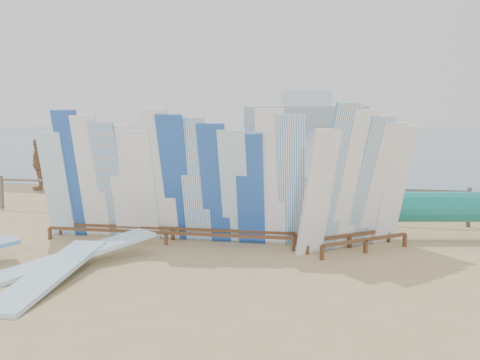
% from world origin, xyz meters
% --- Properties ---
extents(ground, '(160.00, 160.00, 0.00)m').
position_xyz_m(ground, '(0.00, 0.00, 0.00)').
color(ground, tan).
rests_on(ground, ground).
extents(ocean, '(320.00, 240.00, 0.02)m').
position_xyz_m(ocean, '(0.00, 128.00, 0.00)').
color(ocean, slate).
rests_on(ocean, ground).
extents(wet_sand_strip, '(40.00, 2.60, 0.01)m').
position_xyz_m(wet_sand_strip, '(0.00, 7.20, 0.00)').
color(wet_sand_strip, olive).
rests_on(wet_sand_strip, ground).
extents(distant_ship, '(45.00, 8.00, 14.00)m').
position_xyz_m(distant_ship, '(-12.00, 180.00, 5.31)').
color(distant_ship, '#999EA3').
rests_on(distant_ship, ocean).
extents(fence, '(12.08, 0.08, 0.90)m').
position_xyz_m(fence, '(0.00, 3.00, 0.63)').
color(fence, '#685B4E').
rests_on(fence, ground).
extents(main_surfboard_rack, '(5.33, 0.86, 2.63)m').
position_xyz_m(main_surfboard_rack, '(-0.11, 0.17, 1.18)').
color(main_surfboard_rack, brown).
rests_on(main_surfboard_rack, ground).
extents(side_surfboard_rack, '(2.17, 1.97, 2.70)m').
position_xyz_m(side_surfboard_rack, '(3.50, 0.28, 1.21)').
color(side_surfboard_rack, brown).
rests_on(side_surfboard_rack, ground).
extents(outrigger_canoe, '(6.83, 1.97, 0.98)m').
position_xyz_m(outrigger_canoe, '(5.49, 1.66, 0.62)').
color(outrigger_canoe, brown).
rests_on(outrigger_canoe, ground).
extents(vendor_table, '(1.13, 0.98, 1.27)m').
position_xyz_m(vendor_table, '(2.48, 1.00, 0.42)').
color(vendor_table, brown).
rests_on(vendor_table, ground).
extents(flat_board_a, '(0.73, 2.72, 0.33)m').
position_xyz_m(flat_board_a, '(-0.93, -2.64, 0.00)').
color(flat_board_a, '#8EC4E4').
rests_on(flat_board_a, ground).
extents(flat_board_b, '(1.98, 2.53, 0.40)m').
position_xyz_m(flat_board_b, '(-1.02, -1.71, 0.00)').
color(flat_board_b, '#8EC4E4').
rests_on(flat_board_b, ground).
extents(beach_chair_left, '(0.59, 0.60, 0.77)m').
position_xyz_m(beach_chair_left, '(0.82, 4.21, 0.23)').
color(beach_chair_left, red).
rests_on(beach_chair_left, ground).
extents(beach_chair_right, '(0.57, 0.59, 0.90)m').
position_xyz_m(beach_chair_right, '(2.36, 3.93, 0.26)').
color(beach_chair_right, red).
rests_on(beach_chair_right, ground).
extents(stroller, '(0.52, 0.74, 1.00)m').
position_xyz_m(stroller, '(1.26, 3.66, 0.40)').
color(stroller, red).
rests_on(stroller, ground).
extents(beachgoer_1, '(0.57, 0.75, 1.82)m').
position_xyz_m(beachgoer_1, '(-2.70, 5.58, 0.91)').
color(beachgoer_1, '#8C6042').
rests_on(beachgoer_1, ground).
extents(beachgoer_2, '(0.60, 0.91, 1.72)m').
position_xyz_m(beachgoer_2, '(-3.08, 4.18, 0.86)').
color(beachgoer_2, beige).
rests_on(beachgoer_2, ground).
extents(beachgoer_extra_1, '(1.03, 1.11, 1.81)m').
position_xyz_m(beachgoer_extra_1, '(-7.26, 6.64, 0.90)').
color(beachgoer_extra_1, '#8C6042').
rests_on(beachgoer_extra_1, ground).
extents(beachgoer_4, '(0.85, 1.11, 1.74)m').
position_xyz_m(beachgoer_4, '(0.53, 4.91, 0.87)').
color(beachgoer_4, '#8C6042').
rests_on(beachgoer_4, ground).
extents(beachgoer_3, '(1.15, 0.80, 1.64)m').
position_xyz_m(beachgoer_3, '(-3.18, 5.26, 0.82)').
color(beachgoer_3, tan).
rests_on(beachgoer_3, ground).
extents(beachgoer_0, '(1.01, 0.79, 1.86)m').
position_xyz_m(beachgoer_0, '(-3.73, 4.89, 0.93)').
color(beachgoer_0, tan).
rests_on(beachgoer_0, ground).
extents(beachgoer_7, '(0.73, 0.49, 1.86)m').
position_xyz_m(beachgoer_7, '(1.44, 5.20, 0.93)').
color(beachgoer_7, '#8C6042').
rests_on(beachgoer_7, ground).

